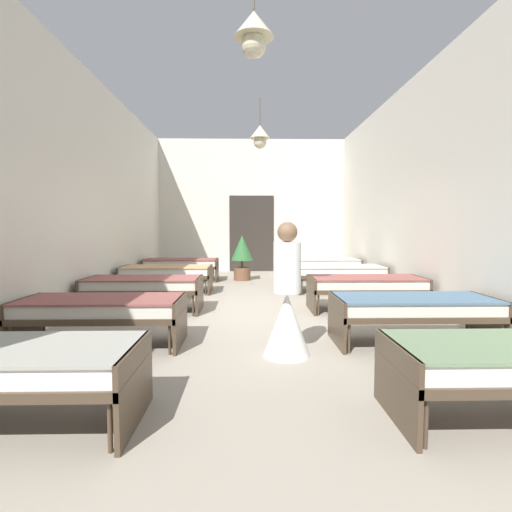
{
  "coord_description": "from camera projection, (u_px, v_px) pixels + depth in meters",
  "views": [
    {
      "loc": [
        -0.14,
        -6.56,
        1.42
      ],
      "look_at": [
        0.0,
        -0.4,
        0.96
      ],
      "focal_mm": 27.7,
      "sensor_mm": 36.0,
      "label": 1
    }
  ],
  "objects": [
    {
      "name": "bed_left_row_1",
      "position": [
        102.0,
        309.0,
        4.68
      ],
      "size": [
        1.9,
        0.84,
        0.57
      ],
      "color": "#473828",
      "rests_on": "ground"
    },
    {
      "name": "room_shell",
      "position": [
        254.0,
        193.0,
        7.78
      ],
      "size": [
        6.24,
        12.26,
        4.17
      ],
      "color": "silver",
      "rests_on": "ground"
    },
    {
      "name": "bed_left_row_0",
      "position": [
        3.0,
        365.0,
        2.79
      ],
      "size": [
        1.9,
        0.84,
        0.57
      ],
      "color": "#473828",
      "rests_on": "ground"
    },
    {
      "name": "bed_left_row_2",
      "position": [
        144.0,
        286.0,
        6.57
      ],
      "size": [
        1.9,
        0.84,
        0.57
      ],
      "color": "#473828",
      "rests_on": "ground"
    },
    {
      "name": "nurse_near_aisle",
      "position": [
        287.0,
        308.0,
        4.31
      ],
      "size": [
        0.52,
        0.52,
        1.49
      ],
      "rotation": [
        0.0,
        0.0,
        0.21
      ],
      "color": "white",
      "rests_on": "ground"
    },
    {
      "name": "bed_left_row_4",
      "position": [
        181.0,
        264.0,
        10.36
      ],
      "size": [
        1.9,
        0.84,
        0.57
      ],
      "color": "#473828",
      "rests_on": "ground"
    },
    {
      "name": "bed_left_row_3",
      "position": [
        167.0,
        272.0,
        8.47
      ],
      "size": [
        1.9,
        0.84,
        0.57
      ],
      "color": "#473828",
      "rests_on": "ground"
    },
    {
      "name": "ground_plane",
      "position": [
        255.0,
        314.0,
        6.65
      ],
      "size": [
        6.44,
        12.66,
        0.1
      ],
      "primitive_type": "cube",
      "color": "#9E9384"
    },
    {
      "name": "bed_right_row_2",
      "position": [
        366.0,
        285.0,
        6.66
      ],
      "size": [
        1.9,
        0.84,
        0.57
      ],
      "color": "#473828",
      "rests_on": "ground"
    },
    {
      "name": "bed_right_row_3",
      "position": [
        340.0,
        272.0,
        8.55
      ],
      "size": [
        1.9,
        0.84,
        0.57
      ],
      "color": "#473828",
      "rests_on": "ground"
    },
    {
      "name": "bed_right_row_4",
      "position": [
        323.0,
        264.0,
        10.45
      ],
      "size": [
        1.9,
        0.84,
        0.57
      ],
      "color": "#473828",
      "rests_on": "ground"
    },
    {
      "name": "bed_right_row_1",
      "position": [
        413.0,
        308.0,
        4.76
      ],
      "size": [
        1.9,
        0.84,
        0.57
      ],
      "color": "#473828",
      "rests_on": "ground"
    },
    {
      "name": "potted_plant",
      "position": [
        242.0,
        254.0,
        10.42
      ],
      "size": [
        0.58,
        0.58,
        1.19
      ],
      "color": "brown",
      "rests_on": "ground"
    }
  ]
}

